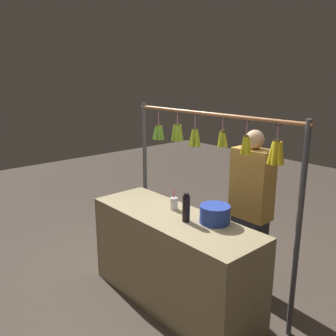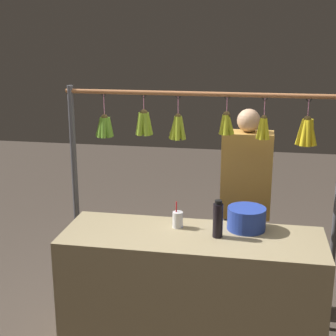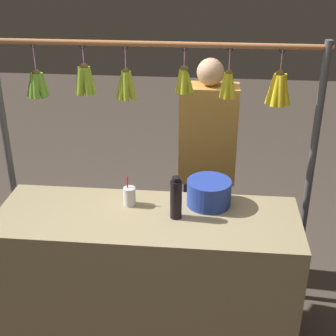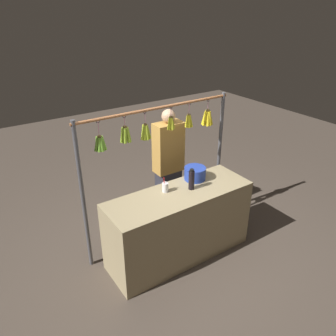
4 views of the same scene
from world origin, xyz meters
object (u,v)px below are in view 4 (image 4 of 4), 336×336
(water_bottle, at_px, (191,180))
(blue_bucket, at_px, (195,173))
(vendor_person, at_px, (168,168))
(drink_cup, at_px, (165,187))

(water_bottle, xyz_separation_m, blue_bucket, (-0.18, -0.16, -0.04))
(blue_bucket, distance_m, vendor_person, 0.55)
(blue_bucket, relative_size, drink_cup, 1.42)
(water_bottle, relative_size, blue_bucket, 0.97)
(blue_bucket, xyz_separation_m, drink_cup, (0.45, 0.05, -0.02))
(blue_bucket, distance_m, drink_cup, 0.46)
(drink_cup, xyz_separation_m, vendor_person, (-0.43, -0.58, -0.13))
(water_bottle, bearing_deg, vendor_person, -102.70)
(blue_bucket, bearing_deg, water_bottle, 41.99)
(water_bottle, relative_size, drink_cup, 1.39)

